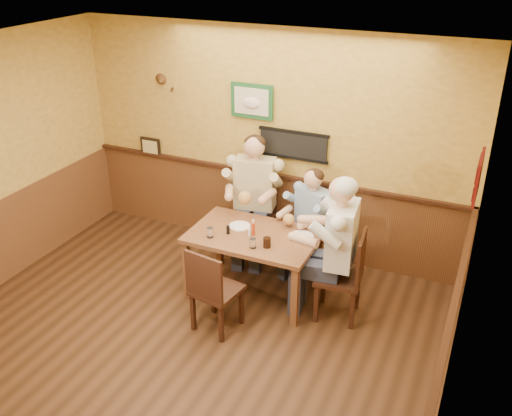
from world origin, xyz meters
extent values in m
plane|color=#321C0F|center=(0.00, 0.00, 0.00)|extent=(5.00, 5.00, 0.00)
cube|color=silver|center=(0.00, 0.00, 2.80)|extent=(5.00, 5.00, 0.02)
cube|color=gold|center=(0.00, 2.50, 1.40)|extent=(5.00, 0.02, 2.80)
cube|color=gold|center=(2.50, 0.00, 1.40)|extent=(0.02, 5.00, 2.80)
cube|color=brown|center=(0.00, 2.48, 0.50)|extent=(5.00, 0.02, 1.00)
cube|color=brown|center=(2.48, 0.00, 0.50)|extent=(0.02, 5.00, 1.00)
cube|color=black|center=(0.34, 2.46, 1.45)|extent=(0.88, 0.03, 0.34)
cube|color=#1D5529|center=(-0.20, 2.46, 1.92)|extent=(0.54, 0.03, 0.42)
cube|color=black|center=(-1.70, 2.46, 1.12)|extent=(0.30, 0.03, 0.26)
cube|color=maroon|center=(2.46, 1.05, 1.95)|extent=(0.03, 0.48, 0.36)
cube|color=brown|center=(0.29, 1.42, 0.72)|extent=(1.40, 0.90, 0.05)
cube|color=brown|center=(-0.35, 1.03, 0.35)|extent=(0.07, 0.07, 0.70)
cube|color=brown|center=(0.93, 1.03, 0.35)|extent=(0.07, 0.07, 0.70)
cube|color=brown|center=(-0.35, 1.81, 0.35)|extent=(0.07, 0.07, 0.70)
cube|color=brown|center=(0.93, 1.81, 0.35)|extent=(0.07, 0.07, 0.70)
cylinder|color=white|center=(-0.11, 1.17, 0.81)|extent=(0.08, 0.08, 0.11)
cylinder|color=white|center=(0.40, 1.15, 0.80)|extent=(0.08, 0.08, 0.10)
cylinder|color=black|center=(0.53, 1.22, 0.80)|extent=(0.11, 0.11, 0.11)
cylinder|color=#B53413|center=(0.29, 1.41, 0.83)|extent=(0.05, 0.05, 0.16)
cylinder|color=silver|center=(0.26, 1.38, 0.79)|extent=(0.04, 0.04, 0.08)
cylinder|color=black|center=(0.03, 1.32, 0.80)|extent=(0.05, 0.05, 0.10)
cylinder|color=white|center=(0.07, 1.52, 0.76)|extent=(0.31, 0.31, 0.02)
cylinder|color=white|center=(0.79, 1.58, 0.76)|extent=(0.31, 0.31, 0.02)
camera|label=1|loc=(2.55, -3.57, 3.75)|focal=40.00mm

